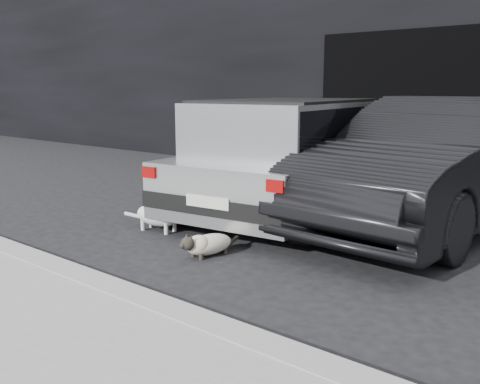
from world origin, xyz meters
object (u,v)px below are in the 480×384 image
Objects in this scene: silver_hatchback at (292,151)px; cat_siamese at (206,244)px; cat_white at (161,214)px; second_car at (438,163)px.

cat_siamese is at bearing -85.27° from silver_hatchback.
cat_siamese is at bearing 63.59° from cat_white.
silver_hatchback reaches higher than cat_siamese.
second_car is (1.76, 0.46, -0.05)m from silver_hatchback.
cat_siamese is at bearing -113.99° from second_car.
cat_siamese is (0.46, -2.16, -0.69)m from silver_hatchback.
silver_hatchback reaches higher than cat_white.
silver_hatchback is at bearing -162.95° from second_car.
silver_hatchback is 4.83× the size of cat_white.
second_car is 2.99m from cat_siamese.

